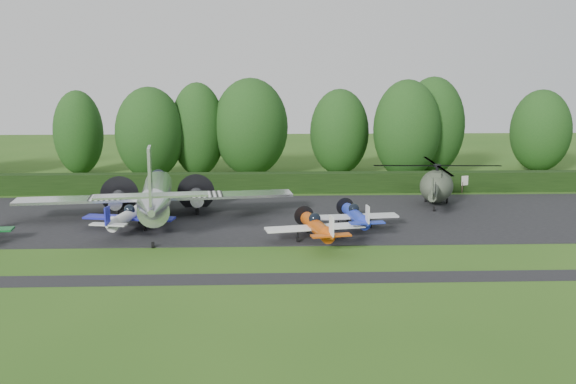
{
  "coord_description": "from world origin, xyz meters",
  "views": [
    {
      "loc": [
        3.89,
        -42.34,
        12.26
      ],
      "look_at": [
        5.75,
        8.25,
        2.5
      ],
      "focal_mm": 40.0,
      "sensor_mm": 36.0,
      "label": 1
    }
  ],
  "objects_px": {
    "transport_plane": "(156,196)",
    "helicopter": "(437,183)",
    "sign_board": "(474,181)",
    "light_plane_blue": "(356,216)",
    "light_plane_orange": "(317,227)",
    "light_plane_white": "(127,217)"
  },
  "relations": [
    {
      "from": "light_plane_white",
      "to": "helicopter",
      "type": "height_order",
      "value": "helicopter"
    },
    {
      "from": "transport_plane",
      "to": "helicopter",
      "type": "bearing_deg",
      "value": 19.2
    },
    {
      "from": "sign_board",
      "to": "transport_plane",
      "type": "bearing_deg",
      "value": -140.27
    },
    {
      "from": "light_plane_orange",
      "to": "sign_board",
      "type": "bearing_deg",
      "value": 57.73
    },
    {
      "from": "transport_plane",
      "to": "light_plane_blue",
      "type": "height_order",
      "value": "transport_plane"
    },
    {
      "from": "helicopter",
      "to": "light_plane_blue",
      "type": "bearing_deg",
      "value": -152.17
    },
    {
      "from": "helicopter",
      "to": "sign_board",
      "type": "height_order",
      "value": "helicopter"
    },
    {
      "from": "helicopter",
      "to": "transport_plane",
      "type": "bearing_deg",
      "value": 174.06
    },
    {
      "from": "transport_plane",
      "to": "helicopter",
      "type": "xyz_separation_m",
      "value": [
        24.59,
        5.16,
        -0.04
      ]
    },
    {
      "from": "transport_plane",
      "to": "sign_board",
      "type": "xyz_separation_m",
      "value": [
        30.05,
        11.15,
        -0.87
      ]
    },
    {
      "from": "light_plane_orange",
      "to": "helicopter",
      "type": "distance_m",
      "value": 17.28
    },
    {
      "from": "transport_plane",
      "to": "light_plane_white",
      "type": "height_order",
      "value": "transport_plane"
    },
    {
      "from": "light_plane_blue",
      "to": "light_plane_white",
      "type": "bearing_deg",
      "value": -173.84
    },
    {
      "from": "transport_plane",
      "to": "helicopter",
      "type": "distance_m",
      "value": 25.12
    },
    {
      "from": "light_plane_blue",
      "to": "transport_plane",
      "type": "bearing_deg",
      "value": 173.35
    },
    {
      "from": "helicopter",
      "to": "sign_board",
      "type": "distance_m",
      "value": 8.15
    },
    {
      "from": "light_plane_orange",
      "to": "helicopter",
      "type": "bearing_deg",
      "value": 57.27
    },
    {
      "from": "light_plane_orange",
      "to": "sign_board",
      "type": "relative_size",
      "value": 2.48
    },
    {
      "from": "light_plane_orange",
      "to": "light_plane_blue",
      "type": "height_order",
      "value": "light_plane_orange"
    },
    {
      "from": "light_plane_white",
      "to": "helicopter",
      "type": "xyz_separation_m",
      "value": [
        26.22,
        8.78,
        0.87
      ]
    },
    {
      "from": "transport_plane",
      "to": "light_plane_white",
      "type": "relative_size",
      "value": 3.07
    },
    {
      "from": "light_plane_orange",
      "to": "helicopter",
      "type": "relative_size",
      "value": 0.56
    }
  ]
}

